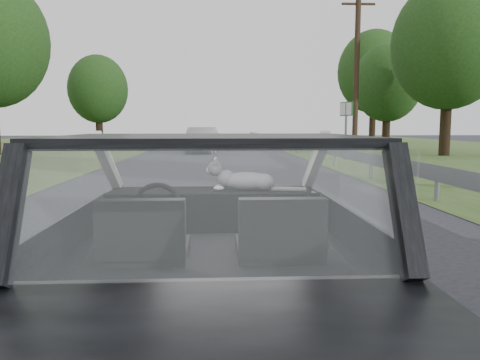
{
  "coord_description": "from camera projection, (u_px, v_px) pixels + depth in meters",
  "views": [
    {
      "loc": [
        0.02,
        -2.99,
        1.5
      ],
      "look_at": [
        0.21,
        0.57,
        1.08
      ],
      "focal_mm": 35.0,
      "sensor_mm": 36.0,
      "label": 1
    }
  ],
  "objects": [
    {
      "name": "other_car",
      "position": [
        202.0,
        140.0,
        26.02
      ],
      "size": [
        2.12,
        4.45,
        1.42
      ],
      "primitive_type": "imported",
      "rotation": [
        0.0,
        0.0,
        -0.1
      ],
      "color": "#A5A5A5",
      "rests_on": "ground"
    },
    {
      "name": "guardrail",
      "position": [
        367.0,
        158.0,
        13.21
      ],
      "size": [
        0.05,
        90.0,
        0.32
      ],
      "primitive_type": "cube",
      "color": "gray",
      "rests_on": "ground"
    },
    {
      "name": "subject_car",
      "position": [
        213.0,
        244.0,
        3.06
      ],
      "size": [
        1.8,
        4.0,
        1.45
      ],
      "primitive_type": "cube",
      "color": "black",
      "rests_on": "ground"
    },
    {
      "name": "driver_seat",
      "position": [
        144.0,
        232.0,
        2.73
      ],
      "size": [
        0.5,
        0.72,
        0.42
      ],
      "primitive_type": "cube",
      "color": "black",
      "rests_on": "subject_car"
    },
    {
      "name": "tree_2",
      "position": [
        387.0,
        98.0,
        29.21
      ],
      "size": [
        5.51,
        5.51,
        6.4
      ],
      "primitive_type": null,
      "rotation": [
        0.0,
        0.0,
        -0.39
      ],
      "color": "black",
      "rests_on": "ground"
    },
    {
      "name": "highway_sign",
      "position": [
        346.0,
        131.0,
        20.47
      ],
      "size": [
        0.37,
        1.0,
        2.53
      ],
      "primitive_type": "cube",
      "rotation": [
        0.0,
        0.0,
        0.27
      ],
      "color": "#0D4715",
      "rests_on": "ground"
    },
    {
      "name": "tree_3",
      "position": [
        373.0,
        88.0,
        41.19
      ],
      "size": [
        6.83,
        6.83,
        9.56
      ],
      "primitive_type": null,
      "rotation": [
        0.0,
        0.0,
        -0.09
      ],
      "color": "black",
      "rests_on": "ground"
    },
    {
      "name": "passenger_seat",
      "position": [
        280.0,
        230.0,
        2.77
      ],
      "size": [
        0.5,
        0.72,
        0.42
      ],
      "primitive_type": "cube",
      "color": "black",
      "rests_on": "subject_car"
    },
    {
      "name": "tree_6",
      "position": [
        99.0,
        103.0,
        32.49
      ],
      "size": [
        5.03,
        5.03,
        6.18
      ],
      "primitive_type": null,
      "rotation": [
        0.0,
        0.0,
        0.28
      ],
      "color": "black",
      "rests_on": "ground"
    },
    {
      "name": "cat",
      "position": [
        247.0,
        180.0,
        3.61
      ],
      "size": [
        0.57,
        0.25,
        0.25
      ],
      "primitive_type": "ellipsoid",
      "rotation": [
        0.0,
        0.0,
        -0.15
      ],
      "color": "slate",
      "rests_on": "dashboard"
    },
    {
      "name": "utility_pole",
      "position": [
        356.0,
        73.0,
        22.96
      ],
      "size": [
        0.27,
        0.27,
        8.16
      ],
      "primitive_type": "cylinder",
      "rotation": [
        0.0,
        0.0,
        -0.03
      ],
      "color": "#331F13",
      "rests_on": "ground"
    },
    {
      "name": "tree_1",
      "position": [
        448.0,
        70.0,
        22.95
      ],
      "size": [
        6.84,
        6.84,
        8.39
      ],
      "primitive_type": null,
      "rotation": [
        0.0,
        0.0,
        0.28
      ],
      "color": "black",
      "rests_on": "ground"
    },
    {
      "name": "ground",
      "position": [
        214.0,
        350.0,
        3.14
      ],
      "size": [
        140.0,
        140.0,
        0.0
      ],
      "primitive_type": "plane",
      "color": "#373840",
      "rests_on": "ground"
    },
    {
      "name": "steering_wheel",
      "position": [
        157.0,
        207.0,
        3.34
      ],
      "size": [
        0.36,
        0.36,
        0.04
      ],
      "primitive_type": "torus",
      "color": "black",
      "rests_on": "dashboard"
    },
    {
      "name": "dashboard",
      "position": [
        213.0,
        209.0,
        3.66
      ],
      "size": [
        1.58,
        0.45,
        0.3
      ],
      "primitive_type": "cube",
      "color": "black",
      "rests_on": "subject_car"
    }
  ]
}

